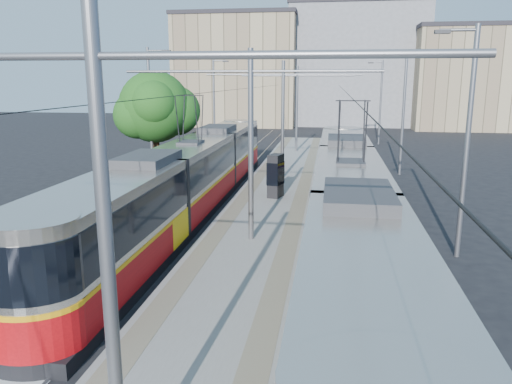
# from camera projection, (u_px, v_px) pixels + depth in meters

# --- Properties ---
(ground) EXTENTS (160.00, 160.00, 0.00)m
(ground) POSITION_uv_depth(u_px,v_px,m) (195.00, 360.00, 11.32)
(ground) COLOR black
(ground) RESTS_ON ground
(platform) EXTENTS (4.00, 50.00, 0.30)m
(platform) POSITION_uv_depth(u_px,v_px,m) (277.00, 191.00, 27.68)
(platform) COLOR gray
(platform) RESTS_ON ground
(tactile_strip_left) EXTENTS (0.70, 50.00, 0.01)m
(tactile_strip_left) POSITION_uv_depth(u_px,v_px,m) (251.00, 188.00, 27.86)
(tactile_strip_left) COLOR gray
(tactile_strip_left) RESTS_ON platform
(tactile_strip_right) EXTENTS (0.70, 50.00, 0.01)m
(tactile_strip_right) POSITION_uv_depth(u_px,v_px,m) (303.00, 189.00, 27.44)
(tactile_strip_right) COLOR gray
(tactile_strip_right) RESTS_ON platform
(rails) EXTENTS (8.71, 70.00, 0.03)m
(rails) POSITION_uv_depth(u_px,v_px,m) (277.00, 194.00, 27.71)
(rails) COLOR gray
(rails) RESTS_ON ground
(tram_left) EXTENTS (2.43, 28.11, 5.50)m
(tram_left) POSITION_uv_depth(u_px,v_px,m) (192.00, 177.00, 23.65)
(tram_left) COLOR black
(tram_left) RESTS_ON ground
(tram_right) EXTENTS (2.43, 28.64, 5.50)m
(tram_right) POSITION_uv_depth(u_px,v_px,m) (349.00, 203.00, 18.06)
(tram_right) COLOR black
(tram_right) RESTS_ON ground
(catenary) EXTENTS (9.20, 70.00, 7.00)m
(catenary) POSITION_uv_depth(u_px,v_px,m) (271.00, 115.00, 23.97)
(catenary) COLOR slate
(catenary) RESTS_ON platform
(street_lamps) EXTENTS (15.18, 38.22, 8.00)m
(street_lamps) POSITION_uv_depth(u_px,v_px,m) (284.00, 113.00, 30.65)
(street_lamps) COLOR slate
(street_lamps) RESTS_ON ground
(shelter) EXTENTS (0.85, 1.12, 2.21)m
(shelter) POSITION_uv_depth(u_px,v_px,m) (276.00, 175.00, 25.47)
(shelter) COLOR black
(shelter) RESTS_ON platform
(tree) EXTENTS (4.64, 4.29, 6.74)m
(tree) POSITION_uv_depth(u_px,v_px,m) (160.00, 108.00, 29.54)
(tree) COLOR #382314
(tree) RESTS_ON ground
(building_left) EXTENTS (16.32, 12.24, 14.76)m
(building_left) POSITION_uv_depth(u_px,v_px,m) (239.00, 71.00, 69.00)
(building_left) COLOR tan
(building_left) RESTS_ON ground
(building_centre) EXTENTS (18.36, 14.28, 16.24)m
(building_centre) POSITION_uv_depth(u_px,v_px,m) (356.00, 65.00, 70.38)
(building_centre) COLOR gray
(building_centre) RESTS_ON ground
(building_right) EXTENTS (14.28, 10.20, 12.73)m
(building_right) POSITION_uv_depth(u_px,v_px,m) (470.00, 78.00, 62.94)
(building_right) COLOR tan
(building_right) RESTS_ON ground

